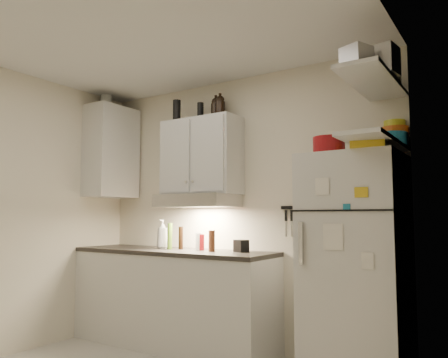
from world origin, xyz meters
The scene contains 34 objects.
ceiling centered at (0.00, 0.00, 2.61)m, with size 3.20×3.00×0.02m, color silver.
back_wall centered at (0.00, 1.51, 1.30)m, with size 3.20×0.02×2.60m, color beige.
right_wall centered at (1.61, 0.00, 1.30)m, with size 0.02×3.00×2.60m, color beige.
base_cabinet centered at (-0.55, 1.20, 0.44)m, with size 2.10×0.60×0.88m, color silver.
countertop centered at (-0.55, 1.20, 0.90)m, with size 2.10×0.62×0.04m, color #292623.
upper_cabinet centered at (-0.30, 1.33, 1.83)m, with size 0.80×0.33×0.75m, color silver.
side_cabinet centered at (-1.44, 1.20, 1.95)m, with size 0.33×0.55×1.00m, color silver.
range_hood centered at (-0.30, 1.27, 1.39)m, with size 0.76×0.46×0.12m, color silver.
fridge centered at (1.25, 1.16, 0.85)m, with size 0.70×0.68×1.70m, color silver.
shelf_hi centered at (1.45, 1.02, 2.20)m, with size 0.30×0.95×0.03m, color silver.
shelf_lo centered at (1.45, 1.02, 1.76)m, with size 0.30×0.95×0.03m, color silver.
knife_strip centered at (0.70, 1.49, 1.32)m, with size 0.42×0.02×0.03m, color black.
dutch_oven centered at (1.10, 1.05, 1.77)m, with size 0.24×0.24×0.14m, color maroon.
book_stack centered at (1.42, 0.93, 1.75)m, with size 0.22×0.28×0.09m, color gold.
spice_jar centered at (1.32, 1.11, 1.75)m, with size 0.05×0.05×0.09m, color silver.
stock_pot centered at (1.47, 1.26, 2.30)m, with size 0.24×0.24×0.17m, color silver.
tin_a centered at (1.52, 0.97, 2.32)m, with size 0.20×0.18×0.20m, color #AAAAAD.
tin_b centered at (1.41, 0.77, 2.30)m, with size 0.16×0.16×0.16m, color #AAAAAD.
bowl_teal centered at (1.47, 1.40, 1.83)m, with size 0.27×0.27×0.11m, color #196D8D.
bowl_orange centered at (1.49, 1.50, 1.91)m, with size 0.21×0.21×0.06m, color #D85B14.
bowl_yellow centered at (1.49, 1.50, 1.97)m, with size 0.17×0.17×0.05m, color gold.
plates centered at (1.39, 1.06, 1.80)m, with size 0.22×0.22×0.06m, color #196D8D.
growler_a centered at (-0.18, 1.41, 2.31)m, with size 0.10×0.10×0.23m, color black, non-canonical shape.
growler_b centered at (-0.09, 1.35, 2.31)m, with size 0.09×0.09×0.22m, color black, non-canonical shape.
thermos_a centered at (-0.34, 1.37, 2.29)m, with size 0.06×0.06×0.19m, color black.
thermos_b centered at (-0.59, 1.29, 2.32)m, with size 0.08×0.08×0.23m, color black.
side_jar centered at (-1.51, 1.18, 2.53)m, with size 0.13×0.13×0.17m, color silver.
soap_bottle centered at (-0.71, 1.23, 1.08)m, with size 0.12×0.12×0.32m, color silver.
pepper_mill centered at (-0.08, 1.20, 1.02)m, with size 0.06×0.06×0.19m, color brown.
oil_bottle centered at (-0.59, 1.21, 1.05)m, with size 0.05×0.05×0.26m, color #4B731C.
vinegar_bottle centered at (-0.48, 1.25, 1.03)m, with size 0.05×0.05×0.22m, color black.
clear_bottle centered at (-0.27, 1.25, 1.00)m, with size 0.05×0.05×0.16m, color silver.
red_jar centered at (-0.26, 1.27, 1.00)m, with size 0.08×0.08×0.15m, color maroon.
caddy centered at (0.18, 1.29, 0.98)m, with size 0.13×0.09×0.11m, color black.
Camera 1 is at (2.22, -2.12, 1.23)m, focal length 35.00 mm.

